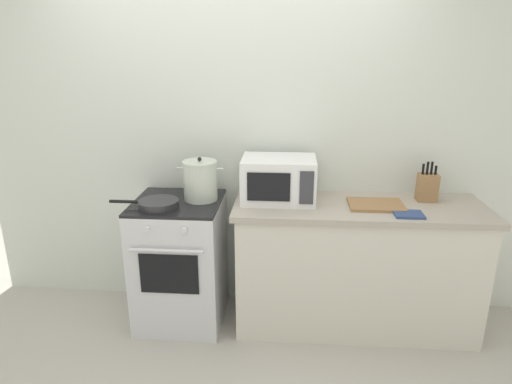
% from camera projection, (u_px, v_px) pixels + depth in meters
% --- Properties ---
extents(ground_plane, '(10.00, 10.00, 0.00)m').
position_uv_depth(ground_plane, '(217.00, 374.00, 2.76)').
color(ground_plane, '#B2ADA3').
extents(back_wall, '(4.40, 0.10, 2.50)m').
position_uv_depth(back_wall, '(274.00, 145.00, 3.27)').
color(back_wall, silver).
rests_on(back_wall, ground_plane).
extents(lower_cabinet_right, '(1.64, 0.56, 0.88)m').
position_uv_depth(lower_cabinet_right, '(355.00, 269.00, 3.14)').
color(lower_cabinet_right, beige).
rests_on(lower_cabinet_right, ground_plane).
extents(countertop_right, '(1.70, 0.60, 0.04)m').
position_uv_depth(countertop_right, '(360.00, 208.00, 3.00)').
color(countertop_right, '#ADA393').
rests_on(countertop_right, lower_cabinet_right).
extents(stove, '(0.60, 0.64, 0.92)m').
position_uv_depth(stove, '(180.00, 261.00, 3.21)').
color(stove, silver).
rests_on(stove, ground_plane).
extents(stock_pot, '(0.32, 0.24, 0.30)m').
position_uv_depth(stock_pot, '(200.00, 180.00, 3.06)').
color(stock_pot, beige).
rests_on(stock_pot, stove).
extents(frying_pan, '(0.47, 0.27, 0.05)m').
position_uv_depth(frying_pan, '(158.00, 204.00, 2.94)').
color(frying_pan, '#28282B').
rests_on(frying_pan, stove).
extents(microwave, '(0.50, 0.37, 0.30)m').
position_uv_depth(microwave, '(279.00, 179.00, 3.04)').
color(microwave, white).
rests_on(microwave, countertop_right).
extents(cutting_board, '(0.36, 0.26, 0.02)m').
position_uv_depth(cutting_board, '(376.00, 205.00, 2.97)').
color(cutting_board, '#997047').
rests_on(cutting_board, countertop_right).
extents(knife_block, '(0.13, 0.10, 0.28)m').
position_uv_depth(knife_block, '(427.00, 187.00, 3.04)').
color(knife_block, '#997047').
rests_on(knife_block, countertop_right).
extents(oven_mitt, '(0.18, 0.14, 0.02)m').
position_uv_depth(oven_mitt, '(409.00, 214.00, 2.80)').
color(oven_mitt, '#33477A').
rests_on(oven_mitt, countertop_right).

